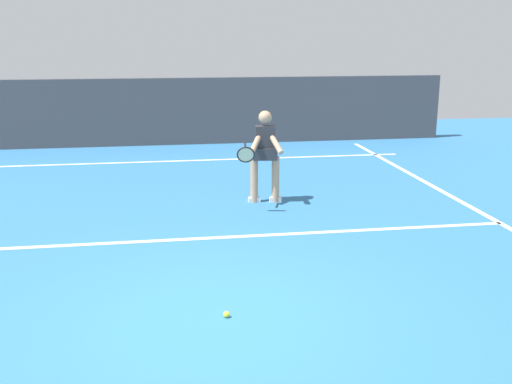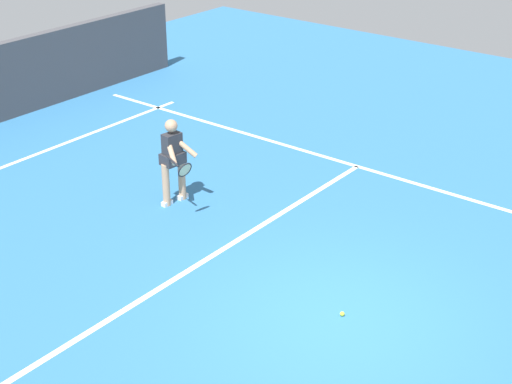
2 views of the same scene
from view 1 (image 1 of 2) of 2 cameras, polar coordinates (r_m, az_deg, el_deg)
The scene contains 6 objects.
ground_plane at distance 6.13m, azimuth -3.65°, elevation -11.95°, with size 27.00×27.00×0.00m, color teal.
court_back_wall at distance 15.67m, azimuth -7.27°, elevation 7.62°, with size 14.02×0.24×1.70m, color #47474C.
baseline_marking at distance 13.63m, azimuth -6.83°, elevation 2.97°, with size 10.02×0.10×0.01m, color white.
service_line_marking at distance 8.41m, azimuth -5.27°, elevation -4.42°, with size 9.02×0.10×0.01m, color white.
tennis_player at distance 9.98m, azimuth 0.82°, elevation 3.72°, with size 0.85×0.91×1.55m.
tennis_ball_near at distance 6.14m, azimuth -2.81°, elevation -11.55°, with size 0.07×0.07×0.07m, color #D1E533.
Camera 1 is at (0.48, 5.46, 2.75)m, focal length 42.05 mm.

